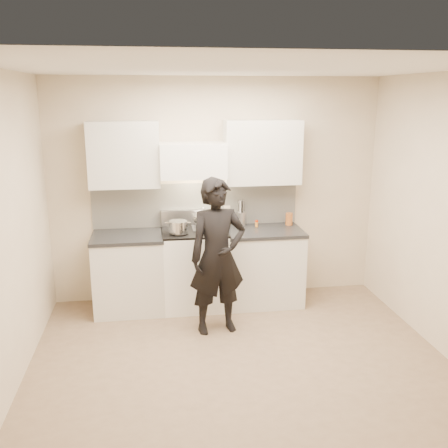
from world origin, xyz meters
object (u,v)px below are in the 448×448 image
object	(u,v)px
utensil_crock	(241,218)
person	(218,257)
stove	(195,268)
counter_right	(263,266)
wok	(208,218)

from	to	relation	value
utensil_crock	person	size ratio (longest dim) A/B	0.19
stove	person	bearing A→B (deg)	-75.75
counter_right	wok	bearing A→B (deg)	172.16
utensil_crock	wok	bearing A→B (deg)	-160.45
stove	counter_right	bearing A→B (deg)	0.00
counter_right	utensil_crock	bearing A→B (deg)	133.89
counter_right	utensil_crock	distance (m)	0.65
wok	stove	bearing A→B (deg)	-150.54
utensil_crock	person	distance (m)	1.04
counter_right	person	size ratio (longest dim) A/B	0.55
person	stove	bearing A→B (deg)	94.60
stove	utensil_crock	world-z (taller)	utensil_crock
wok	utensil_crock	bearing A→B (deg)	19.55
person	wok	bearing A→B (deg)	81.36
stove	utensil_crock	xyz separation A→B (m)	(0.59, 0.25, 0.54)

